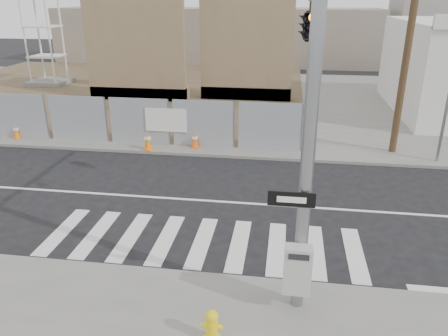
# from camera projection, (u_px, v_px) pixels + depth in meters

# --- Properties ---
(ground) EXTENTS (100.00, 100.00, 0.00)m
(ground) POSITION_uv_depth(u_px,v_px,m) (217.00, 201.00, 14.04)
(ground) COLOR black
(ground) RESTS_ON ground
(sidewalk_far) EXTENTS (50.00, 20.00, 0.12)m
(sidewalk_far) POSITION_uv_depth(u_px,v_px,m) (254.00, 101.00, 26.88)
(sidewalk_far) COLOR slate
(sidewalk_far) RESTS_ON ground
(signal_pole) EXTENTS (0.96, 5.87, 7.00)m
(signal_pole) POSITION_uv_depth(u_px,v_px,m) (308.00, 61.00, 10.05)
(signal_pole) COLOR gray
(signal_pole) RESTS_ON sidewalk_near
(chain_link_fence) EXTENTS (24.60, 0.04, 2.00)m
(chain_link_fence) POSITION_uv_depth(u_px,v_px,m) (15.00, 116.00, 19.58)
(chain_link_fence) COLOR gray
(chain_link_fence) RESTS_ON sidewalk_far
(concrete_wall_left) EXTENTS (6.00, 1.30, 8.00)m
(concrete_wall_left) POSITION_uv_depth(u_px,v_px,m) (135.00, 46.00, 25.76)
(concrete_wall_left) COLOR brown
(concrete_wall_left) RESTS_ON sidewalk_far
(concrete_wall_right) EXTENTS (5.50, 1.30, 8.00)m
(concrete_wall_right) POSITION_uv_depth(u_px,v_px,m) (247.00, 45.00, 25.79)
(concrete_wall_right) COLOR brown
(concrete_wall_right) RESTS_ON sidewalk_far
(utility_pole_right) EXTENTS (1.60, 0.28, 10.00)m
(utility_pole_right) POSITION_uv_depth(u_px,v_px,m) (411.00, 23.00, 16.28)
(utility_pole_right) COLOR #4D3924
(utility_pole_right) RESTS_ON sidewalk_far
(fire_hydrant) EXTENTS (0.41, 0.36, 0.67)m
(fire_hydrant) POSITION_uv_depth(u_px,v_px,m) (212.00, 326.00, 8.15)
(fire_hydrant) COLOR yellow
(fire_hydrant) RESTS_ON sidewalk_near
(traffic_cone_b) EXTENTS (0.41, 0.41, 0.63)m
(traffic_cone_b) POSITION_uv_depth(u_px,v_px,m) (16.00, 131.00, 19.73)
(traffic_cone_b) COLOR orange
(traffic_cone_b) RESTS_ON sidewalk_far
(traffic_cone_c) EXTENTS (0.49, 0.49, 0.77)m
(traffic_cone_c) POSITION_uv_depth(u_px,v_px,m) (148.00, 141.00, 18.23)
(traffic_cone_c) COLOR orange
(traffic_cone_c) RESTS_ON sidewalk_far
(traffic_cone_d) EXTENTS (0.41, 0.41, 0.66)m
(traffic_cone_d) POSITION_uv_depth(u_px,v_px,m) (195.00, 140.00, 18.52)
(traffic_cone_d) COLOR #FF5C0D
(traffic_cone_d) RESTS_ON sidewalk_far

